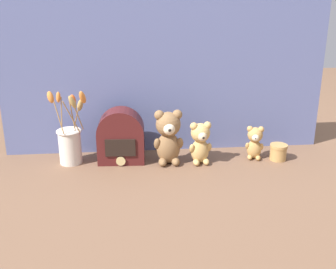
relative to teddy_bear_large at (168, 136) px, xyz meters
The scene contains 8 objects.
ground_plane 0.12m from the teddy_bear_large, 93.66° to the right, with size 4.00×4.00×0.00m, color brown.
backdrop_wall 0.29m from the teddy_bear_large, 90.15° to the left, with size 1.41×0.02×0.71m.
teddy_bear_large is the anchor object (origin of this frame).
teddy_bear_medium 0.14m from the teddy_bear_large, ahead, with size 0.10×0.09×0.18m.
teddy_bear_small 0.38m from the teddy_bear_large, ahead, with size 0.08×0.07×0.15m.
flower_vase 0.41m from the teddy_bear_large, behind, with size 0.17×0.15×0.33m.
vintage_radio 0.20m from the teddy_bear_large, 168.65° to the left, with size 0.20×0.12×0.23m.
decorative_tin_tall 0.48m from the teddy_bear_large, ahead, with size 0.07×0.07×0.07m.
Camera 1 is at (-0.15, -1.62, 0.71)m, focal length 45.00 mm.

